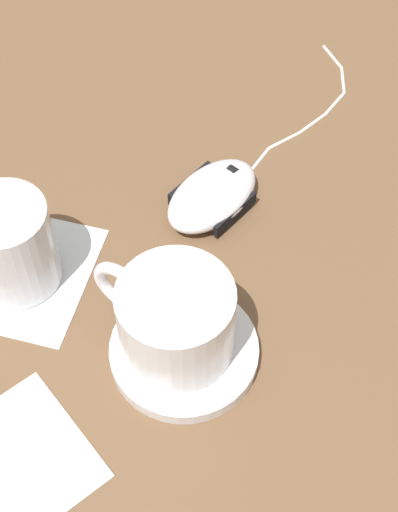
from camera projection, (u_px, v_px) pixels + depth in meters
name	position (u px, v px, depth m)	size (l,w,h in m)	color
ground_plane	(88.00, 316.00, 0.67)	(3.00, 3.00, 0.00)	brown
saucer	(184.00, 351.00, 0.64)	(0.12, 0.12, 0.01)	white
coffee_cup	(174.00, 319.00, 0.61)	(0.10, 0.11, 0.07)	white
computer_mouse	(212.00, 196.00, 0.72)	(0.11, 0.12, 0.03)	silver
mouse_cable	(312.00, 108.00, 0.81)	(0.18, 0.13, 0.00)	white
napkin_under_glass	(17.00, 271.00, 0.69)	(0.13, 0.13, 0.00)	white
drinking_glass	(11.00, 245.00, 0.65)	(0.07, 0.07, 0.09)	silver
napkin_spare	(12.00, 465.00, 0.59)	(0.11, 0.11, 0.00)	silver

